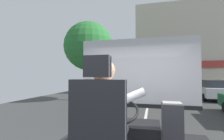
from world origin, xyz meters
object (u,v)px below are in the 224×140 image
at_px(bus_driver, 105,115).
at_px(parked_car_white, 212,89).
at_px(steering_console, 124,134).
at_px(fare_box, 172,131).

bearing_deg(bus_driver, parked_car_white, 68.98).
distance_m(steering_console, fare_box, 0.75).
height_order(bus_driver, steering_console, bus_driver).
height_order(bus_driver, parked_car_white, bus_driver).
relative_size(steering_console, fare_box, 1.41).
height_order(steering_console, parked_car_white, steering_console).
bearing_deg(fare_box, parked_car_white, 70.58).
relative_size(fare_box, parked_car_white, 0.20).
relative_size(bus_driver, fare_box, 1.09).
bearing_deg(steering_console, bus_driver, -90.00).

